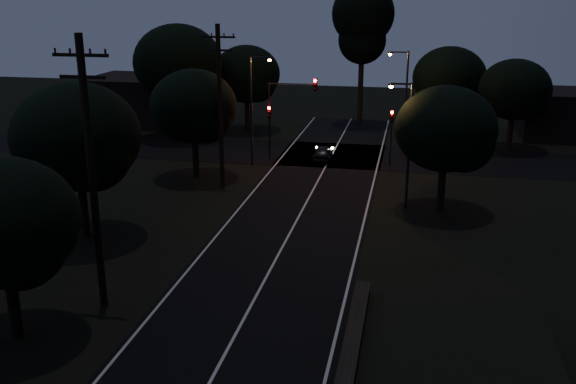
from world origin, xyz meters
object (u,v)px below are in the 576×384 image
at_px(signal_right, 391,127).
at_px(streetlight_a, 254,103).
at_px(utility_pole_far, 220,105).
at_px(signal_mast, 291,103).
at_px(car, 323,153).
at_px(signal_left, 269,122).
at_px(tall_pine, 363,23).
at_px(utility_pole_mid, 92,172).
at_px(streetlight_c, 407,137).
at_px(streetlight_b, 404,95).

distance_m(signal_right, streetlight_a, 10.26).
xyz_separation_m(utility_pole_far, signal_mast, (3.09, 7.99, -1.15)).
height_order(signal_right, car, signal_right).
bearing_deg(signal_left, tall_pine, 69.54).
distance_m(signal_left, streetlight_a, 2.77).
height_order(utility_pole_far, signal_right, utility_pole_far).
relative_size(utility_pole_mid, signal_left, 2.68).
xyz_separation_m(streetlight_a, streetlight_c, (11.14, -8.00, -0.29)).
relative_size(signal_right, streetlight_b, 0.51).
xyz_separation_m(utility_pole_mid, streetlight_c, (11.83, 15.00, -1.39)).
bearing_deg(streetlight_c, tall_pine, 100.93).
bearing_deg(signal_right, signal_left, 180.00).
distance_m(utility_pole_far, car, 11.03).
distance_m(utility_pole_far, streetlight_a, 6.10).
distance_m(signal_left, signal_right, 9.20).
relative_size(streetlight_a, streetlight_b, 1.00).
height_order(tall_pine, signal_left, tall_pine).
xyz_separation_m(signal_right, streetlight_b, (0.71, 4.01, 1.80)).
distance_m(tall_pine, streetlight_a, 18.79).
bearing_deg(car, tall_pine, -98.63).
xyz_separation_m(signal_right, streetlight_c, (1.23, -9.99, 1.51)).
bearing_deg(signal_left, streetlight_c, -43.76).
distance_m(utility_pole_mid, signal_left, 25.19).
bearing_deg(streetlight_c, signal_mast, 131.19).
height_order(utility_pole_mid, car, utility_pole_mid).
bearing_deg(streetlight_a, streetlight_c, -35.69).
height_order(tall_pine, streetlight_b, tall_pine).
bearing_deg(signal_mast, streetlight_a, -140.23).
bearing_deg(utility_pole_mid, signal_right, 67.01).
relative_size(signal_right, signal_mast, 0.66).
bearing_deg(car, signal_left, 0.03).
distance_m(signal_right, streetlight_c, 10.18).
distance_m(utility_pole_far, signal_mast, 8.64).
distance_m(streetlight_a, car, 6.67).
height_order(utility_pole_far, tall_pine, tall_pine).
xyz_separation_m(streetlight_c, car, (-6.31, 10.20, -3.77)).
bearing_deg(tall_pine, signal_mast, -104.62).
xyz_separation_m(streetlight_a, car, (4.82, 2.20, -4.06)).
bearing_deg(signal_mast, streetlight_c, -48.81).
height_order(tall_pine, streetlight_c, tall_pine).
bearing_deg(streetlight_c, streetlight_b, 92.14).
bearing_deg(utility_pole_mid, tall_pine, 80.07).
relative_size(signal_left, signal_mast, 0.66).
bearing_deg(car, signal_right, 174.73).
relative_size(tall_pine, streetlight_b, 1.66).
bearing_deg(tall_pine, signal_right, -76.51).
bearing_deg(utility_pole_far, streetlight_b, 46.70).
bearing_deg(utility_pole_mid, signal_mast, 82.96).
bearing_deg(streetlight_a, utility_pole_far, -96.59).
xyz_separation_m(utility_pole_mid, utility_pole_far, (0.00, 17.00, -0.25)).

